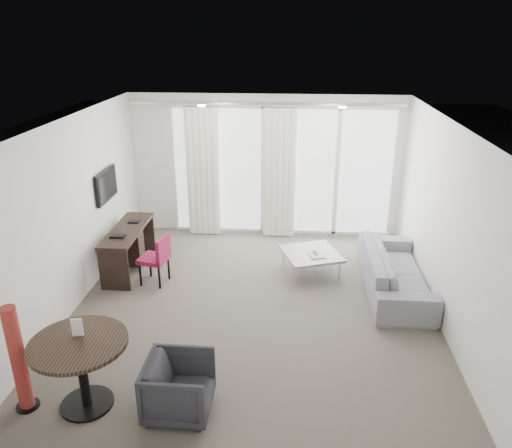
# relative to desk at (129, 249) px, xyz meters

# --- Properties ---
(floor) EXTENTS (5.00, 6.00, 0.00)m
(floor) POSITION_rel_desk_xyz_m (2.11, -1.21, -0.35)
(floor) COLOR #554F45
(floor) RESTS_ON ground
(ceiling) EXTENTS (5.00, 6.00, 0.00)m
(ceiling) POSITION_rel_desk_xyz_m (2.11, -1.21, 2.25)
(ceiling) COLOR white
(ceiling) RESTS_ON ground
(wall_left) EXTENTS (0.00, 6.00, 2.60)m
(wall_left) POSITION_rel_desk_xyz_m (-0.39, -1.21, 0.95)
(wall_left) COLOR silver
(wall_left) RESTS_ON ground
(wall_right) EXTENTS (0.00, 6.00, 2.60)m
(wall_right) POSITION_rel_desk_xyz_m (4.61, -1.21, 0.95)
(wall_right) COLOR silver
(wall_right) RESTS_ON ground
(wall_front) EXTENTS (5.00, 0.00, 2.60)m
(wall_front) POSITION_rel_desk_xyz_m (2.11, -4.21, 0.95)
(wall_front) COLOR silver
(wall_front) RESTS_ON ground
(window_panel) EXTENTS (4.00, 0.02, 2.38)m
(window_panel) POSITION_rel_desk_xyz_m (2.41, 1.77, 0.85)
(window_panel) COLOR white
(window_panel) RESTS_ON ground
(window_frame) EXTENTS (4.10, 0.06, 2.44)m
(window_frame) POSITION_rel_desk_xyz_m (2.41, 1.76, 0.85)
(window_frame) COLOR white
(window_frame) RESTS_ON ground
(curtain_left) EXTENTS (0.60, 0.20, 2.38)m
(curtain_left) POSITION_rel_desk_xyz_m (0.96, 1.61, 0.85)
(curtain_left) COLOR white
(curtain_left) RESTS_ON ground
(curtain_right) EXTENTS (0.60, 0.20, 2.38)m
(curtain_right) POSITION_rel_desk_xyz_m (2.36, 1.61, 0.85)
(curtain_right) COLOR white
(curtain_right) RESTS_ON ground
(curtain_track) EXTENTS (4.80, 0.04, 0.04)m
(curtain_track) POSITION_rel_desk_xyz_m (2.11, 1.61, 2.10)
(curtain_track) COLOR #B2B2B7
(curtain_track) RESTS_ON ceiling
(downlight_a) EXTENTS (0.12, 0.12, 0.02)m
(downlight_a) POSITION_rel_desk_xyz_m (1.21, 0.39, 2.24)
(downlight_a) COLOR #FFE0B2
(downlight_a) RESTS_ON ceiling
(downlight_b) EXTENTS (0.12, 0.12, 0.02)m
(downlight_b) POSITION_rel_desk_xyz_m (3.31, 0.39, 2.24)
(downlight_b) COLOR #FFE0B2
(downlight_b) RESTS_ON ceiling
(desk) EXTENTS (0.47, 1.51, 0.71)m
(desk) POSITION_rel_desk_xyz_m (0.00, 0.00, 0.00)
(desk) COLOR black
(desk) RESTS_ON floor
(tv) EXTENTS (0.05, 0.80, 0.50)m
(tv) POSITION_rel_desk_xyz_m (-0.35, 0.24, 1.00)
(tv) COLOR black
(tv) RESTS_ON wall_left
(desk_chair) EXTENTS (0.50, 0.48, 0.78)m
(desk_chair) POSITION_rel_desk_xyz_m (0.52, -0.42, 0.04)
(desk_chair) COLOR maroon
(desk_chair) RESTS_ON floor
(round_table) EXTENTS (1.24, 1.24, 0.79)m
(round_table) POSITION_rel_desk_xyz_m (0.52, -3.12, 0.04)
(round_table) COLOR black
(round_table) RESTS_ON floor
(menu_card) EXTENTS (0.11, 0.04, 0.20)m
(menu_card) POSITION_rel_desk_xyz_m (0.48, -3.01, 0.37)
(menu_card) COLOR white
(menu_card) RESTS_ON round_table
(red_lamp) EXTENTS (0.25, 0.25, 1.20)m
(red_lamp) POSITION_rel_desk_xyz_m (-0.09, -3.19, 0.24)
(red_lamp) COLOR maroon
(red_lamp) RESTS_ON floor
(tub_armchair) EXTENTS (0.68, 0.66, 0.61)m
(tub_armchair) POSITION_rel_desk_xyz_m (1.52, -3.13, -0.05)
(tub_armchair) COLOR #25252A
(tub_armchair) RESTS_ON floor
(coffee_table) EXTENTS (1.06, 1.06, 0.37)m
(coffee_table) POSITION_rel_desk_xyz_m (2.93, 0.05, -0.17)
(coffee_table) COLOR gray
(coffee_table) RESTS_ON floor
(remote) EXTENTS (0.08, 0.16, 0.02)m
(remote) POSITION_rel_desk_xyz_m (2.99, -0.00, 0.01)
(remote) COLOR black
(remote) RESTS_ON coffee_table
(magazine) EXTENTS (0.28, 0.32, 0.02)m
(magazine) POSITION_rel_desk_xyz_m (3.01, -0.04, 0.01)
(magazine) COLOR gray
(magazine) RESTS_ON coffee_table
(sofa) EXTENTS (0.84, 2.16, 0.63)m
(sofa) POSITION_rel_desk_xyz_m (4.17, -0.37, -0.04)
(sofa) COLOR slate
(sofa) RESTS_ON floor
(terrace_slab) EXTENTS (5.60, 3.00, 0.12)m
(terrace_slab) POSITION_rel_desk_xyz_m (2.41, 3.29, -0.41)
(terrace_slab) COLOR #4D4D50
(terrace_slab) RESTS_ON ground
(rattan_chair_a) EXTENTS (0.62, 0.62, 0.84)m
(rattan_chair_a) POSITION_rel_desk_xyz_m (3.08, 2.64, 0.07)
(rattan_chair_a) COLOR #50351E
(rattan_chair_a) RESTS_ON terrace_slab
(rattan_chair_b) EXTENTS (0.57, 0.57, 0.74)m
(rattan_chair_b) POSITION_rel_desk_xyz_m (4.21, 3.19, 0.02)
(rattan_chair_b) COLOR #50351E
(rattan_chair_b) RESTS_ON terrace_slab
(rattan_table) EXTENTS (0.67, 0.67, 0.50)m
(rattan_table) POSITION_rel_desk_xyz_m (3.99, 2.65, -0.10)
(rattan_table) COLOR #50351E
(rattan_table) RESTS_ON terrace_slab
(balustrade) EXTENTS (5.50, 0.06, 1.05)m
(balustrade) POSITION_rel_desk_xyz_m (2.41, 4.74, 0.15)
(balustrade) COLOR #B2B2B7
(balustrade) RESTS_ON terrace_slab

